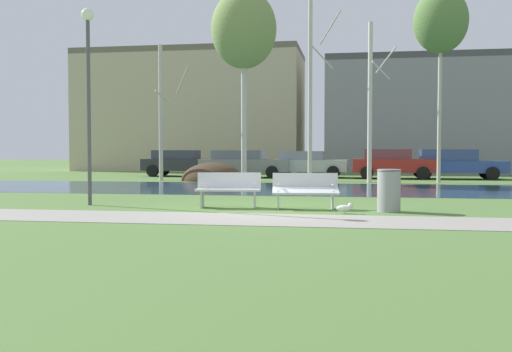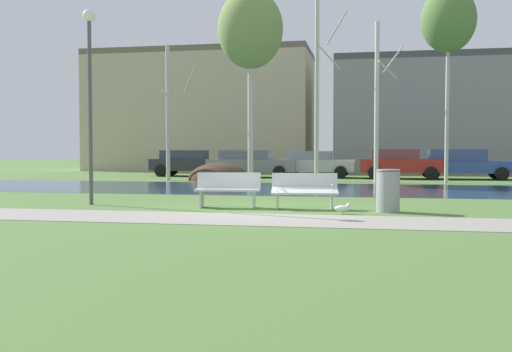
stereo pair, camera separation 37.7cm
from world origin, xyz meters
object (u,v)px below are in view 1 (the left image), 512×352
object	(u,v)px
streetlamp	(88,73)
parked_sedan_second_grey	(244,163)
bench_left	(229,189)
trash_bin	(389,190)
parked_suv_fifth_blue	(453,163)
parked_van_nearest_dark	(181,162)
bench_right	(305,190)
parked_wagon_fourth_red	(392,163)
parked_hatch_third_silver	(307,163)
seagull	(345,208)

from	to	relation	value
streetlamp	parked_sedan_second_grey	bearing A→B (deg)	86.08
bench_left	trash_bin	size ratio (longest dim) A/B	1.67
streetlamp	parked_suv_fifth_blue	distance (m)	19.93
bench_left	parked_sedan_second_grey	size ratio (longest dim) A/B	0.35
bench_left	parked_van_nearest_dark	xyz separation A→B (m)	(-6.27, 16.73, 0.29)
bench_left	bench_right	xyz separation A→B (m)	(1.91, 0.00, 0.00)
parked_suv_fifth_blue	parked_wagon_fourth_red	bearing A→B (deg)	-179.33
trash_bin	streetlamp	world-z (taller)	streetlamp
streetlamp	parked_sedan_second_grey	distance (m)	16.26
streetlamp	parked_hatch_third_silver	bearing A→B (deg)	74.91
trash_bin	parked_hatch_third_silver	distance (m)	17.05
parked_van_nearest_dark	parked_hatch_third_silver	world-z (taller)	parked_van_nearest_dark
bench_left	streetlamp	distance (m)	4.74
bench_left	trash_bin	world-z (taller)	trash_bin
bench_left	parked_van_nearest_dark	world-z (taller)	parked_van_nearest_dark
parked_wagon_fourth_red	parked_suv_fifth_blue	size ratio (longest dim) A/B	0.86
bench_right	seagull	world-z (taller)	bench_right
bench_left	streetlamp	bearing A→B (deg)	178.67
bench_left	parked_sedan_second_grey	xyz separation A→B (m)	(-2.62, 16.09, 0.29)
parked_wagon_fourth_red	parked_sedan_second_grey	bearing A→B (deg)	178.96
seagull	streetlamp	distance (m)	7.42
bench_left	parked_hatch_third_silver	xyz separation A→B (m)	(0.69, 16.42, 0.27)
parked_wagon_fourth_red	parked_van_nearest_dark	bearing A→B (deg)	176.08
streetlamp	parked_hatch_third_silver	size ratio (longest dim) A/B	1.24
parked_van_nearest_dark	seagull	bearing A→B (deg)	-62.62
trash_bin	parked_hatch_third_silver	world-z (taller)	parked_hatch_third_silver
bench_right	streetlamp	size ratio (longest dim) A/B	0.33
parked_sedan_second_grey	parked_suv_fifth_blue	distance (m)	10.63
bench_left	seagull	world-z (taller)	bench_left
bench_right	parked_sedan_second_grey	bearing A→B (deg)	105.71
bench_right	parked_suv_fifth_blue	bearing A→B (deg)	69.10
bench_left	parked_wagon_fourth_red	xyz separation A→B (m)	(5.04, 15.95, 0.32)
bench_right	seagull	bearing A→B (deg)	-43.92
parked_sedan_second_grey	trash_bin	bearing A→B (deg)	-68.43
trash_bin	streetlamp	xyz separation A→B (m)	(-7.59, 0.41, 2.91)
seagull	parked_van_nearest_dark	world-z (taller)	parked_van_nearest_dark
parked_sedan_second_grey	bench_right	bearing A→B (deg)	-74.29
bench_left	streetlamp	size ratio (longest dim) A/B	0.33
bench_right	parked_van_nearest_dark	bearing A→B (deg)	116.06
bench_left	trash_bin	distance (m)	3.89
parked_suv_fifth_blue	parked_sedan_second_grey	bearing A→B (deg)	179.44
bench_left	seagull	distance (m)	3.03
bench_right	parked_sedan_second_grey	size ratio (longest dim) A/B	0.35
parked_wagon_fourth_red	parked_suv_fifth_blue	xyz separation A→B (m)	(2.97, 0.03, -0.01)
parked_hatch_third_silver	parked_suv_fifth_blue	distance (m)	7.34
parked_van_nearest_dark	streetlamp	bearing A→B (deg)	-81.25
trash_bin	parked_wagon_fourth_red	xyz separation A→B (m)	(1.17, 16.28, 0.28)
trash_bin	parked_suv_fifth_blue	bearing A→B (deg)	75.76
parked_sedan_second_grey	streetlamp	bearing A→B (deg)	-93.92
parked_hatch_third_silver	streetlamp	bearing A→B (deg)	-105.09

